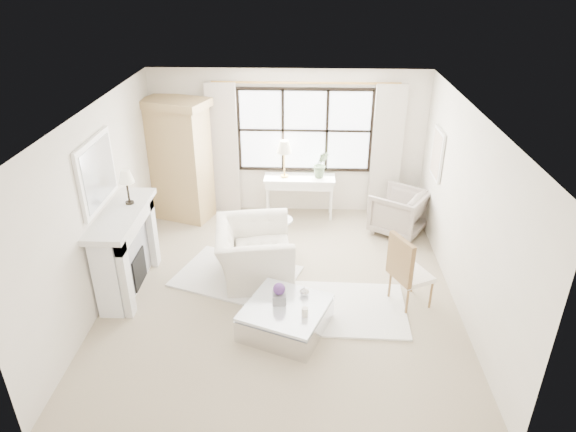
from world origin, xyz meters
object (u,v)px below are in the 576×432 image
club_armchair (254,252)px  coffee_table (286,318)px  armoire (180,160)px  console_table (299,197)px

club_armchair → coffee_table: bearing=-165.1°
armoire → coffee_table: bearing=-39.0°
armoire → console_table: bearing=20.8°
armoire → coffee_table: armoire is taller
console_table → club_armchair: size_ratio=1.01×
console_table → coffee_table: console_table is taller
armoire → club_armchair: armoire is taller
coffee_table → console_table: bearing=109.5°
armoire → console_table: (2.17, 0.07, -0.74)m
console_table → coffee_table: 3.34m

